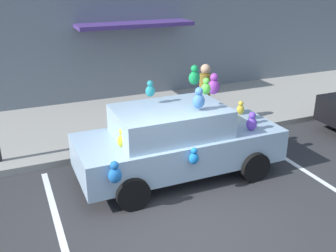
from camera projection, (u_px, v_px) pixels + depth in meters
The scene contains 8 objects.
ground_plane at pixel (176, 225), 6.65m from camera, with size 60.00×60.00×0.00m, color #2D2D30.
sidewalk at pixel (103, 124), 10.88m from camera, with size 24.00×4.00×0.15m, color gray.
storefront_building at pixel (79, 3), 11.55m from camera, with size 24.00×1.25×6.40m.
parking_stripe_front at pixel (295, 164), 8.75m from camera, with size 0.12×3.60×0.01m, color silver.
parking_stripe_rear at pixel (57, 219), 6.81m from camera, with size 0.12×3.60×0.01m, color silver.
plush_covered_car at pixel (177, 141), 8.00m from camera, with size 4.26×1.98×2.22m.
teddy_bear_on_sidewalk at pixel (167, 116), 10.19m from camera, with size 0.42×0.35×0.80m.
pedestrian_near_shopfront at pixel (205, 96), 10.37m from camera, with size 0.30×0.30×1.67m.
Camera 1 is at (-2.33, -5.02, 4.06)m, focal length 41.30 mm.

